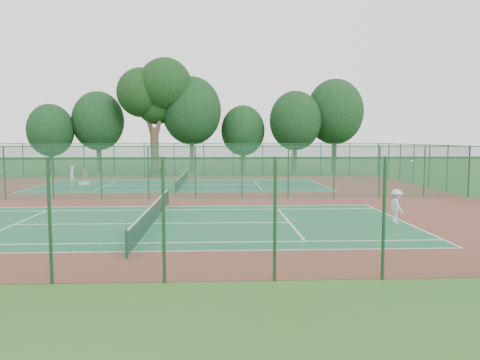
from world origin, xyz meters
The scene contains 20 objects.
ground centered at (0.00, 0.00, 0.00)m, with size 120.00×120.00×0.00m, color #28551A.
red_pad centered at (0.00, 0.00, 0.01)m, with size 40.00×36.00×0.01m, color maroon.
court_near centered at (0.00, -9.00, 0.01)m, with size 23.77×10.97×0.01m, color #1C5B38.
court_far centered at (0.00, 9.00, 0.01)m, with size 23.77×10.97×0.01m, color #1C593E.
fence_north centered at (0.00, 18.00, 1.76)m, with size 40.00×0.09×3.50m.
fence_south centered at (0.00, -18.00, 1.76)m, with size 40.00×0.09×3.50m.
fence_east centered at (20.00, 0.00, 1.76)m, with size 0.09×36.00×3.50m.
fence_divider centered at (0.00, 0.00, 1.76)m, with size 40.00×0.09×3.50m.
tennis_net_near centered at (0.00, -9.00, 0.54)m, with size 0.10×12.90×0.97m.
tennis_net_far centered at (0.00, 9.00, 0.54)m, with size 0.10×12.90×0.97m.
player_near centered at (11.38, -9.45, 0.82)m, with size 1.04×0.60×1.61m, color silver.
player_far centered at (-9.30, 9.09, 0.85)m, with size 0.60×0.40×1.65m, color white.
trash_bin centered at (-10.60, 17.56, 0.48)m, with size 0.52×0.52×0.94m, color slate.
bench centered at (-3.33, 17.16, 0.45)m, with size 1.42×0.67×0.85m.
kit_bag centered at (-8.39, 9.45, 0.16)m, with size 0.82×0.31×0.31m, color silver.
stray_ball_a centered at (1.60, -0.91, 0.05)m, with size 0.07×0.07×0.07m, color yellow.
stray_ball_b centered at (9.52, -0.97, 0.04)m, with size 0.07×0.07×0.07m, color #BBD030.
stray_ball_c centered at (-0.65, -0.92, 0.04)m, with size 0.07×0.07×0.07m, color gold.
big_tree centered at (-4.05, 22.65, 9.15)m, with size 8.42×6.16×12.93m.
evergreen_row centered at (0.50, 24.25, 0.00)m, with size 39.00×5.00×12.00m, color black, non-canonical shape.
Camera 1 is at (3.05, -30.77, 4.00)m, focal length 35.00 mm.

